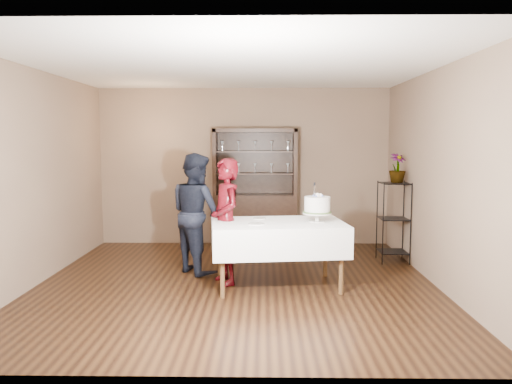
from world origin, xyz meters
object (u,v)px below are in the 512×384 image
cake_table (278,237)px  woman (226,221)px  plant_etagere (394,219)px  man (196,213)px  potted_plant (397,168)px  china_hutch (255,208)px  cake (317,206)px

cake_table → woman: 0.69m
cake_table → woman: size_ratio=1.09×
plant_etagere → man: (-2.86, -0.62, 0.17)m
man → potted_plant: 3.01m
china_hutch → potted_plant: china_hutch is taller
plant_etagere → china_hutch: bearing=153.2°
cake_table → cake: (0.48, 0.03, 0.39)m
cake_table → potted_plant: (1.79, 1.30, 0.78)m
china_hutch → woman: 2.24m
plant_etagere → cake_table: plant_etagere is taller
woman → potted_plant: 2.77m
cake → potted_plant: (1.30, 1.27, 0.40)m
china_hutch → cake: 2.49m
plant_etagere → cake_table: 2.19m
china_hutch → potted_plant: bearing=-26.7°
plant_etagere → cake: cake is taller
woman → plant_etagere: bearing=91.3°
woman → man: 0.70m
cake_table → man: 1.31m
china_hutch → cake: size_ratio=4.08×
china_hutch → man: (-0.78, -1.67, 0.16)m
cake_table → woman: (-0.65, 0.15, 0.17)m
potted_plant → woman: bearing=-154.8°
potted_plant → plant_etagere: bearing=164.5°
man → china_hutch: bearing=-64.8°
woman → cake: size_ratio=3.24×
plant_etagere → potted_plant: (0.03, -0.01, 0.75)m
cake_table → china_hutch: bearing=97.8°
cake_table → potted_plant: potted_plant is taller
man → potted_plant: size_ratio=3.81×
china_hutch → cake_table: (0.32, -2.36, -0.04)m
cake_table → potted_plant: size_ratio=4.00×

